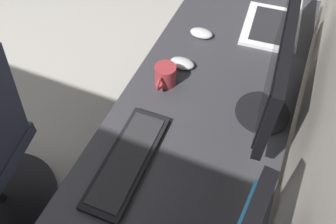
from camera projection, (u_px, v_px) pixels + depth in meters
name	position (u px, v px, depth m)	size (l,w,h in m)	color
desk	(181.00, 166.00, 1.22)	(2.23, 0.64, 0.73)	#38383D
monitor_primary	(276.00, 69.00, 1.10)	(0.56, 0.20, 0.39)	black
laptop_leftmost	(280.00, 21.00, 1.55)	(0.34, 0.27, 0.21)	white
keyboard_main	(128.00, 160.00, 1.15)	(0.42, 0.15, 0.02)	black
mouse_main	(201.00, 33.00, 1.55)	(0.06, 0.10, 0.03)	silver
mouse_spare	(182.00, 63.00, 1.43)	(0.06, 0.10, 0.03)	silver
coffee_mug	(165.00, 75.00, 1.35)	(0.12, 0.08, 0.09)	#A53338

